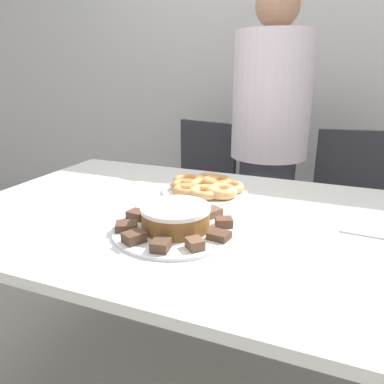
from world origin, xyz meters
name	(u,v)px	position (x,y,z in m)	size (l,w,h in m)	color
wall_back	(286,55)	(0.00, 1.61, 1.30)	(8.00, 0.05, 2.60)	beige
table	(194,238)	(0.00, 0.00, 0.69)	(1.55, 1.01, 0.77)	silver
person_standing	(269,146)	(0.06, 0.89, 0.83)	(0.39, 0.39, 1.60)	#383842
office_chair_left	(194,201)	(-0.39, 0.98, 0.43)	(0.53, 0.53, 0.91)	black
office_chair_right	(352,223)	(0.51, 0.98, 0.43)	(0.52, 0.52, 0.91)	black
plate_cake	(176,229)	(0.00, -0.14, 0.78)	(0.37, 0.37, 0.01)	white
plate_donuts	(204,191)	(-0.05, 0.22, 0.78)	(0.32, 0.32, 0.01)	white
frosted_cake	(175,217)	(0.00, -0.14, 0.82)	(0.20, 0.20, 0.07)	brown
lamington_0	(160,208)	(-0.10, -0.05, 0.79)	(0.07, 0.07, 0.02)	brown
lamington_1	(137,215)	(-0.14, -0.12, 0.80)	(0.06, 0.05, 0.02)	brown
lamington_2	(126,226)	(-0.13, -0.21, 0.79)	(0.08, 0.07, 0.02)	#513828
lamington_3	(134,237)	(-0.06, -0.27, 0.80)	(0.06, 0.07, 0.03)	#513828
lamington_4	(161,245)	(0.02, -0.28, 0.80)	(0.05, 0.06, 0.03)	#513828
lamington_5	(195,244)	(0.10, -0.24, 0.80)	(0.06, 0.06, 0.03)	brown
lamington_6	(219,235)	(0.14, -0.17, 0.79)	(0.06, 0.05, 0.02)	#513828
lamington_7	(224,222)	(0.12, -0.08, 0.80)	(0.06, 0.06, 0.03)	brown
lamington_8	(211,212)	(0.06, -0.02, 0.80)	(0.07, 0.07, 0.02)	brown
lamington_9	(187,207)	(-0.02, -0.01, 0.79)	(0.06, 0.06, 0.02)	brown
donut_0	(205,186)	(-0.05, 0.22, 0.80)	(0.12, 0.12, 0.03)	tan
donut_1	(187,190)	(-0.09, 0.15, 0.80)	(0.10, 0.10, 0.03)	tan
donut_2	(205,192)	(-0.02, 0.15, 0.80)	(0.12, 0.12, 0.03)	#E5AD66
donut_3	(221,191)	(0.04, 0.17, 0.80)	(0.11, 0.11, 0.04)	#E5AD66
donut_4	(229,187)	(0.04, 0.24, 0.80)	(0.12, 0.12, 0.03)	#E5AD66
donut_5	(217,182)	(-0.02, 0.28, 0.80)	(0.12, 0.12, 0.03)	#C68447
donut_6	(209,178)	(-0.07, 0.32, 0.80)	(0.10, 0.10, 0.03)	tan
donut_7	(187,181)	(-0.13, 0.26, 0.80)	(0.11, 0.11, 0.03)	#C68447
donut_8	(185,185)	(-0.12, 0.20, 0.80)	(0.11, 0.11, 0.03)	#C68447
napkin	(368,229)	(0.51, 0.08, 0.78)	(0.15, 0.12, 0.01)	white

